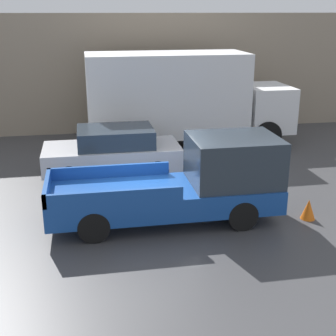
% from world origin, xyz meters
% --- Properties ---
extents(ground_plane, '(60.00, 60.00, 0.00)m').
position_xyz_m(ground_plane, '(0.00, 0.00, 0.00)').
color(ground_plane, '#3D3D3F').
extents(building_wall, '(28.00, 0.15, 5.01)m').
position_xyz_m(building_wall, '(0.00, 9.12, 2.51)').
color(building_wall, gray).
rests_on(building_wall, ground).
extents(pickup_truck, '(5.78, 1.98, 2.12)m').
position_xyz_m(pickup_truck, '(0.85, -0.41, 0.98)').
color(pickup_truck, '#194799').
rests_on(pickup_truck, ground).
extents(car, '(4.34, 1.95, 1.58)m').
position_xyz_m(car, '(-0.84, 3.29, 0.81)').
color(car, silver).
rests_on(car, ground).
extents(delivery_truck, '(7.95, 2.55, 3.61)m').
position_xyz_m(delivery_truck, '(2.04, 6.42, 1.94)').
color(delivery_truck, white).
rests_on(delivery_truck, ground).
extents(newspaper_box, '(0.45, 0.40, 1.14)m').
position_xyz_m(newspaper_box, '(-0.44, 8.80, 0.57)').
color(newspaper_box, gold).
rests_on(newspaper_box, ground).
extents(traffic_cone, '(0.37, 0.37, 0.53)m').
position_xyz_m(traffic_cone, '(3.86, -0.99, 0.26)').
color(traffic_cone, orange).
rests_on(traffic_cone, ground).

